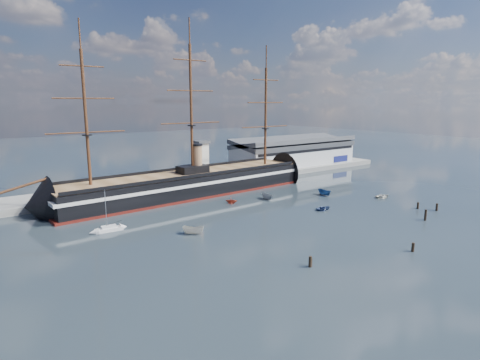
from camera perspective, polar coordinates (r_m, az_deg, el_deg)
ground at (r=127.29m, az=1.11°, el=-3.28°), size 600.00×600.00×0.00m
quay at (r=161.72m, az=-3.80°, el=-0.19°), size 180.00×18.00×2.00m
warehouse at (r=192.96m, az=7.67°, el=3.99°), size 63.00×21.00×11.60m
quay_tower at (r=153.94m, az=-5.44°, el=2.90°), size 5.00×5.00×15.00m
warship at (r=136.44m, az=-8.08°, el=-0.67°), size 113.27×20.78×53.94m
sailboat at (r=105.12m, az=-18.15°, el=-6.60°), size 6.74×2.36×10.61m
motorboat_a at (r=98.71m, az=-6.67°, el=-7.67°), size 6.33×5.81×2.52m
motorboat_b at (r=121.81m, az=11.83°, el=-4.19°), size 1.35×3.22×1.49m
motorboat_c at (r=131.93m, az=3.90°, el=-2.79°), size 6.49×2.88×2.52m
motorboat_d at (r=126.66m, az=-1.21°, el=-3.35°), size 5.96×6.15×2.19m
motorboat_e at (r=142.31m, az=19.64°, el=-2.39°), size 1.99×3.62×1.60m
motorboat_f at (r=140.22m, az=11.92°, el=-2.17°), size 6.68×2.73×2.63m
piling_near_left at (r=80.95m, az=9.93°, el=-12.09°), size 0.64×0.64×2.91m
piling_near_mid at (r=94.88m, az=23.34°, el=-9.33°), size 0.64×0.64×2.67m
piling_near_right at (r=119.93m, az=24.82°, el=-5.25°), size 0.64×0.64×3.75m
piling_far_right at (r=131.81m, az=23.95°, el=-3.76°), size 0.64×0.64×2.74m
piling_extra at (r=131.68m, az=26.16°, el=-3.96°), size 0.64×0.64×2.96m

